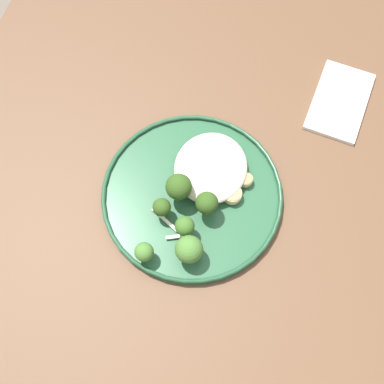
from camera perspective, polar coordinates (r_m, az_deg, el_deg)
The scene contains 19 objects.
ground at distance 1.52m, azimuth 1.99°, elevation -10.89°, with size 6.00×6.00×0.00m, color #665B51.
wooden_dining_table at distance 0.89m, azimuth 3.35°, elevation -1.98°, with size 1.40×1.00×0.74m.
dinner_plate at distance 0.80m, azimuth 0.00°, elevation -0.32°, with size 0.29×0.29×0.02m.
noodle_bed at distance 0.80m, azimuth 2.16°, elevation 2.80°, with size 0.13×0.12×0.03m.
seared_scallop_right_edge at distance 0.80m, azimuth 0.63°, elevation 2.71°, with size 0.03×0.03×0.01m.
seared_scallop_center_golden at distance 0.80m, azimuth 6.17°, elevation 1.40°, with size 0.02×0.02×0.01m.
seared_scallop_left_edge at distance 0.79m, azimuth 4.62°, elevation -0.28°, with size 0.03×0.03×0.01m.
seared_scallop_on_noodles at distance 0.80m, azimuth 2.89°, elevation 2.35°, with size 0.03×0.03×0.02m.
seared_scallop_rear_pale at distance 0.79m, azimuth 2.65°, elevation 0.06°, with size 0.02×0.02×0.02m.
seared_scallop_tiny_bay at distance 0.81m, azimuth -0.77°, elevation 3.08°, with size 0.03×0.03×0.01m.
broccoli_floret_left_leaning at distance 0.75m, azimuth 1.70°, elevation -1.30°, with size 0.04×0.04×0.06m.
broccoli_floret_split_head at distance 0.76m, azimuth -3.46°, elevation -1.80°, with size 0.03×0.03×0.04m.
broccoli_floret_rear_charred at distance 0.75m, azimuth -0.84°, elevation -3.98°, with size 0.03×0.03×0.05m.
broccoli_floret_small_sprig at distance 0.74m, azimuth -5.48°, elevation -6.89°, with size 0.03×0.03×0.04m.
broccoli_floret_near_rim at distance 0.76m, azimuth -1.52°, elevation 0.56°, with size 0.04×0.04×0.06m.
broccoli_floret_center_pile at distance 0.73m, azimuth -0.34°, elevation -6.61°, with size 0.04×0.04×0.05m.
onion_sliver_short_strip at distance 0.78m, azimuth -3.13°, elevation -3.18°, with size 0.05×0.01×0.00m, color silver.
onion_sliver_long_sliver at distance 0.77m, azimuth -1.59°, elevation -5.09°, with size 0.04×0.01×0.00m, color silver.
folded_napkin at distance 0.92m, azimuth 16.54°, elevation 9.91°, with size 0.15×0.09×0.01m, color white.
Camera 1 is at (-0.32, -0.04, 1.49)m, focal length 46.65 mm.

